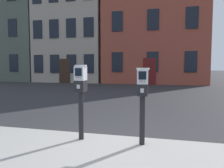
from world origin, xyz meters
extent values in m
plane|color=#28282B|center=(0.00, 0.00, 0.00)|extent=(160.00, 160.00, 0.00)
cylinder|color=black|center=(-0.54, -0.16, 0.57)|extent=(0.09, 0.09, 0.85)
cube|color=black|center=(-0.54, -0.16, 1.09)|extent=(0.18, 0.25, 0.20)
cube|color=#A5A8AD|center=(-0.53, -0.29, 1.09)|extent=(0.06, 0.02, 0.07)
cube|color=#B7BABF|center=(-0.54, -0.16, 1.31)|extent=(0.18, 0.24, 0.24)
cube|color=black|center=(-0.53, -0.28, 1.34)|extent=(0.12, 0.01, 0.14)
cylinder|color=blue|center=(-0.56, -0.28, 1.25)|extent=(0.02, 0.01, 0.02)
cylinder|color=red|center=(-0.53, -0.28, 1.25)|extent=(0.02, 0.01, 0.02)
cylinder|color=green|center=(-0.49, -0.28, 1.25)|extent=(0.02, 0.01, 0.02)
cylinder|color=#B7BABF|center=(-0.54, -0.16, 1.45)|extent=(0.23, 0.23, 0.03)
cylinder|color=black|center=(0.55, -0.16, 0.55)|extent=(0.09, 0.09, 0.82)
cube|color=black|center=(0.55, -0.16, 1.06)|extent=(0.18, 0.25, 0.19)
cube|color=#A5A8AD|center=(0.55, -0.29, 1.06)|extent=(0.06, 0.02, 0.07)
cube|color=#B7BABF|center=(0.55, -0.16, 1.27)|extent=(0.18, 0.24, 0.23)
cube|color=black|center=(0.55, -0.28, 1.30)|extent=(0.12, 0.01, 0.13)
cylinder|color=blue|center=(0.52, -0.28, 1.20)|extent=(0.02, 0.01, 0.02)
cylinder|color=red|center=(0.55, -0.28, 1.20)|extent=(0.02, 0.01, 0.02)
cylinder|color=green|center=(0.59, -0.28, 1.20)|extent=(0.02, 0.01, 0.02)
cylinder|color=#B7BABF|center=(0.55, -0.16, 1.40)|extent=(0.23, 0.23, 0.03)
cube|color=#4C564C|center=(-14.48, 16.74, 4.79)|extent=(6.63, 5.81, 9.59)
cube|color=black|center=(-12.83, 13.80, 1.76)|extent=(0.90, 0.06, 1.60)
cube|color=black|center=(-12.83, 13.80, 4.95)|extent=(0.90, 0.06, 1.60)
cube|color=#9E9384|center=(-7.85, 17.02, 4.54)|extent=(6.36, 6.39, 9.09)
cube|color=black|center=(-10.24, 13.80, 1.67)|extent=(0.87, 0.06, 1.60)
cube|color=black|center=(-8.65, 13.80, 1.67)|extent=(0.87, 0.06, 1.60)
cube|color=black|center=(-7.06, 13.80, 1.67)|extent=(0.87, 0.06, 1.60)
cube|color=black|center=(-5.47, 13.80, 1.67)|extent=(0.87, 0.06, 1.60)
cube|color=black|center=(-10.24, 13.80, 4.69)|extent=(0.87, 0.06, 1.60)
cube|color=black|center=(-8.65, 13.80, 4.69)|extent=(0.87, 0.06, 1.60)
cube|color=black|center=(-7.06, 13.80, 4.69)|extent=(0.87, 0.06, 1.60)
cube|color=black|center=(-5.47, 13.80, 4.69)|extent=(0.87, 0.06, 1.60)
cube|color=black|center=(-7.71, 13.80, 1.05)|extent=(1.00, 0.07, 2.10)
cube|color=brown|center=(-0.18, 17.03, 4.88)|extent=(8.52, 6.41, 9.77)
cube|color=black|center=(-3.02, 13.80, 1.79)|extent=(0.90, 0.06, 1.60)
cube|color=black|center=(-0.18, 13.80, 1.79)|extent=(0.90, 0.06, 1.60)
cube|color=black|center=(2.65, 13.80, 1.79)|extent=(0.90, 0.06, 1.60)
cube|color=black|center=(-3.02, 13.80, 5.05)|extent=(0.90, 0.06, 1.60)
cube|color=black|center=(-0.18, 13.80, 5.05)|extent=(0.90, 0.06, 1.60)
cube|color=black|center=(2.65, 13.80, 5.05)|extent=(0.90, 0.06, 1.60)
cube|color=#591414|center=(-0.41, 13.80, 1.05)|extent=(1.00, 0.07, 2.10)
camera|label=1|loc=(0.93, -3.76, 1.44)|focal=35.30mm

